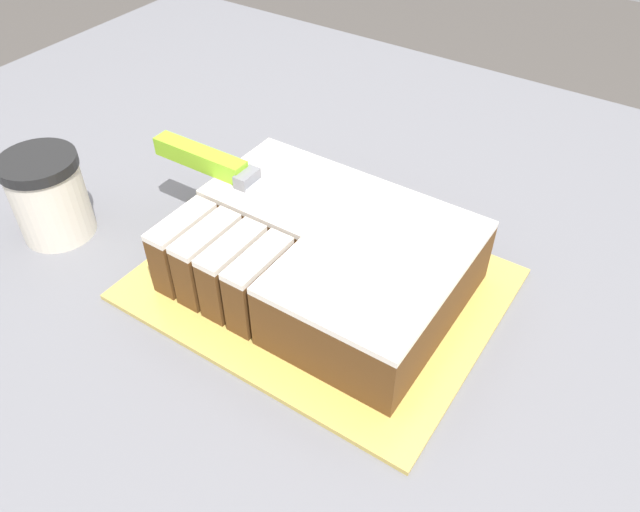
{
  "coord_description": "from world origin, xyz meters",
  "views": [
    {
      "loc": [
        0.35,
        -0.48,
        1.45
      ],
      "look_at": [
        0.08,
        -0.07,
        1.0
      ],
      "focal_mm": 35.0,
      "sensor_mm": 36.0,
      "label": 1
    }
  ],
  "objects_px": {
    "knife": "(232,172)",
    "coffee_cup": "(49,196)",
    "cake_board": "(320,284)",
    "cake": "(324,256)"
  },
  "relations": [
    {
      "from": "cake_board",
      "to": "cake",
      "type": "distance_m",
      "value": 0.04
    },
    {
      "from": "knife",
      "to": "cake_board",
      "type": "bearing_deg",
      "value": -9.03
    },
    {
      "from": "knife",
      "to": "coffee_cup",
      "type": "distance_m",
      "value": 0.22
    },
    {
      "from": "cake_board",
      "to": "knife",
      "type": "bearing_deg",
      "value": 171.73
    },
    {
      "from": "knife",
      "to": "coffee_cup",
      "type": "height_order",
      "value": "same"
    },
    {
      "from": "knife",
      "to": "coffee_cup",
      "type": "relative_size",
      "value": 3.38
    },
    {
      "from": "cake",
      "to": "coffee_cup",
      "type": "xyz_separation_m",
      "value": [
        -0.32,
        -0.1,
        0.01
      ]
    },
    {
      "from": "cake_board",
      "to": "cake",
      "type": "height_order",
      "value": "cake"
    },
    {
      "from": "knife",
      "to": "coffee_cup",
      "type": "xyz_separation_m",
      "value": [
        -0.19,
        -0.12,
        -0.04
      ]
    },
    {
      "from": "cake",
      "to": "cake_board",
      "type": "bearing_deg",
      "value": -143.54
    }
  ]
}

